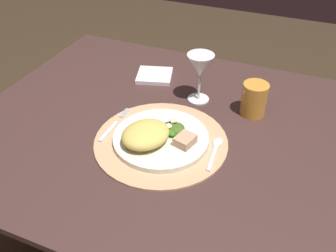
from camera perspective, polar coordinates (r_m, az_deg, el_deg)
name	(u,v)px	position (r m, az deg, el deg)	size (l,w,h in m)	color
dining_table	(163,165)	(1.17, -0.82, -6.16)	(1.12, 0.93, 0.72)	#3E2825
placemat	(161,141)	(1.00, -1.10, -2.38)	(0.36, 0.36, 0.01)	tan
dinner_plate	(161,138)	(0.99, -1.11, -1.91)	(0.26, 0.26, 0.02)	silver
pasta_serving	(146,134)	(0.96, -3.50, -1.32)	(0.13, 0.11, 0.05)	#DABF59
salad_greens	(173,129)	(1.00, 0.76, -0.43)	(0.08, 0.07, 0.03)	#327D1E
bread_piece	(185,140)	(0.96, 2.66, -2.25)	(0.05, 0.04, 0.02)	tan
fork	(113,126)	(1.06, -8.52, -0.04)	(0.01, 0.16, 0.00)	silver
spoon	(216,147)	(0.98, 7.46, -3.32)	(0.03, 0.14, 0.01)	silver
napkin	(155,76)	(1.29, -2.11, 7.85)	(0.12, 0.11, 0.01)	white
wine_glass	(200,67)	(1.12, 5.02, 9.06)	(0.08, 0.08, 0.16)	silver
amber_tumbler	(254,99)	(1.11, 13.26, 4.09)	(0.08, 0.08, 0.10)	gold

